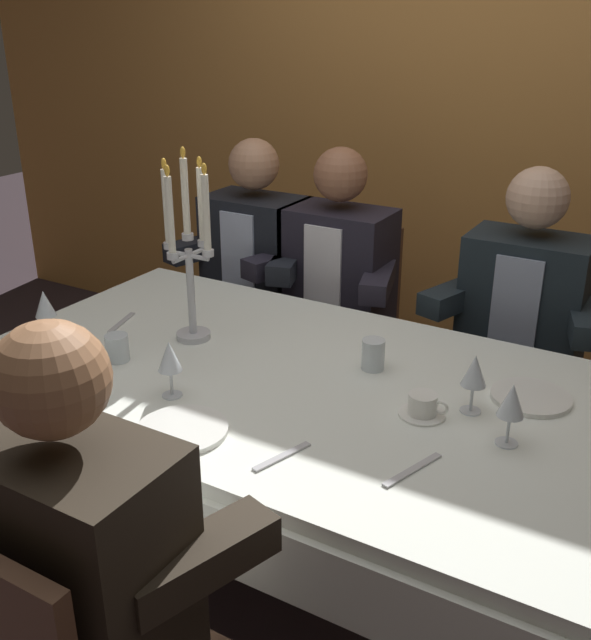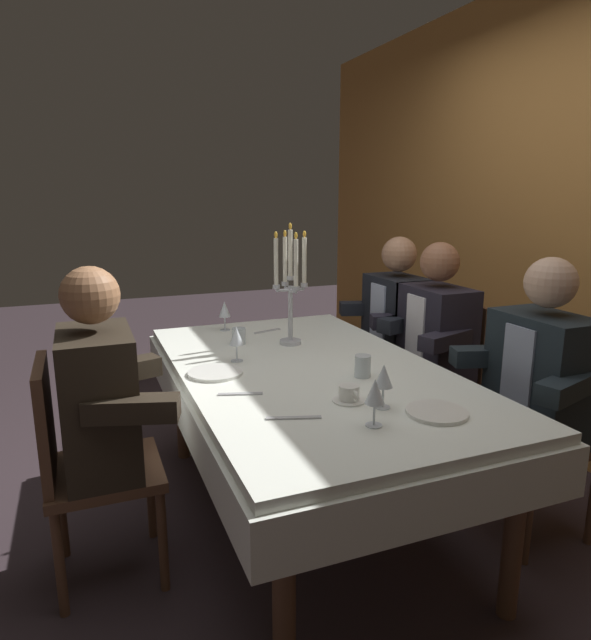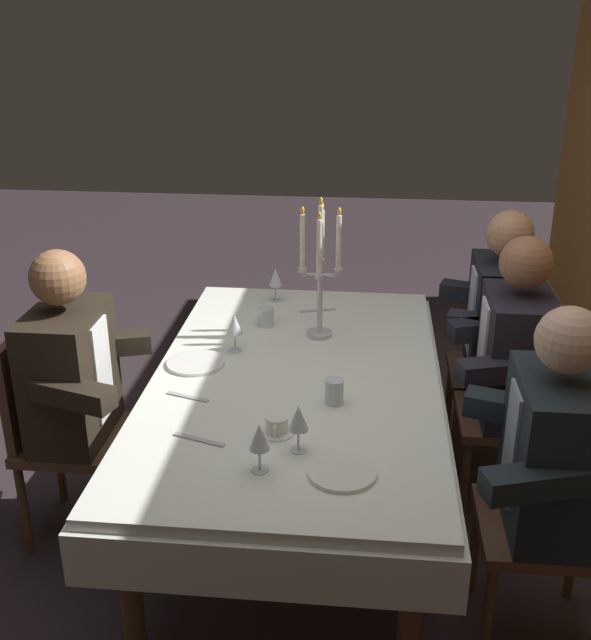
# 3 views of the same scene
# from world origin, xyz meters

# --- Properties ---
(ground_plane) EXTENTS (12.00, 12.00, 0.00)m
(ground_plane) POSITION_xyz_m (0.00, 0.00, 0.00)
(ground_plane) COLOR #33282D
(dining_table) EXTENTS (1.94, 1.14, 0.74)m
(dining_table) POSITION_xyz_m (0.00, 0.00, 0.62)
(dining_table) COLOR white
(dining_table) RESTS_ON ground_plane
(candelabra) EXTENTS (0.19, 0.19, 0.61)m
(candelabra) POSITION_xyz_m (-0.39, 0.06, 1.03)
(candelabra) COLOR silver
(candelabra) RESTS_ON dining_table
(dinner_plate_0) EXTENTS (0.23, 0.23, 0.01)m
(dinner_plate_0) POSITION_xyz_m (-0.06, -0.41, 0.75)
(dinner_plate_0) COLOR white
(dinner_plate_0) RESTS_ON dining_table
(dinner_plate_1) EXTENTS (0.22, 0.22, 0.01)m
(dinner_plate_1) POSITION_xyz_m (0.65, 0.21, 0.75)
(dinner_plate_1) COLOR white
(dinner_plate_1) RESTS_ON dining_table
(wine_glass_0) EXTENTS (0.07, 0.07, 0.16)m
(wine_glass_0) POSITION_xyz_m (0.53, 0.06, 0.85)
(wine_glass_0) COLOR silver
(wine_glass_0) RESTS_ON dining_table
(wine_glass_1) EXTENTS (0.07, 0.07, 0.16)m
(wine_glass_1) POSITION_xyz_m (-0.79, -0.17, 0.85)
(wine_glass_1) COLOR silver
(wine_glass_1) RESTS_ON dining_table
(wine_glass_2) EXTENTS (0.07, 0.07, 0.16)m
(wine_glass_2) POSITION_xyz_m (0.65, -0.04, 0.86)
(wine_glass_2) COLOR silver
(wine_glass_2) RESTS_ON dining_table
(wine_glass_3) EXTENTS (0.07, 0.07, 0.16)m
(wine_glass_3) POSITION_xyz_m (-0.21, -0.27, 0.85)
(wine_glass_3) COLOR silver
(wine_glass_3) RESTS_ON dining_table
(water_tumbler_0) EXTENTS (0.07, 0.07, 0.09)m
(water_tumbler_0) POSITION_xyz_m (0.20, 0.16, 0.79)
(water_tumbler_0) COLOR silver
(water_tumbler_0) RESTS_ON dining_table
(water_tumbler_1) EXTENTS (0.07, 0.07, 0.08)m
(water_tumbler_1) POSITION_xyz_m (-0.49, -0.18, 0.78)
(water_tumbler_1) COLOR silver
(water_tumbler_1) RESTS_ON dining_table
(coffee_cup_0) EXTENTS (0.13, 0.12, 0.06)m
(coffee_cup_0) POSITION_xyz_m (0.43, -0.02, 0.77)
(coffee_cup_0) COLOR white
(coffee_cup_0) RESTS_ON dining_table
(knife_0) EXTENTS (0.08, 0.19, 0.01)m
(knife_0) POSITION_xyz_m (0.50, -0.27, 0.74)
(knife_0) COLOR #B7B7BC
(knife_0) RESTS_ON dining_table
(spoon_1) EXTENTS (0.07, 0.17, 0.01)m
(spoon_1) POSITION_xyz_m (0.21, -0.38, 0.74)
(spoon_1) COLOR #B7B7BC
(spoon_1) RESTS_ON dining_table
(spoon_2) EXTENTS (0.06, 0.17, 0.01)m
(spoon_2) POSITION_xyz_m (-0.68, 0.04, 0.74)
(spoon_2) COLOR #B7B7BC
(spoon_2) RESTS_ON dining_table
(seated_diner_0) EXTENTS (0.63, 0.48, 1.24)m
(seated_diner_0) POSITION_xyz_m (-0.69, 0.89, 0.74)
(seated_diner_0) COLOR brown
(seated_diner_0) RESTS_ON ground_plane
(seated_diner_1) EXTENTS (0.63, 0.48, 1.24)m
(seated_diner_1) POSITION_xyz_m (-0.29, 0.89, 0.74)
(seated_diner_1) COLOR brown
(seated_diner_1) RESTS_ON ground_plane
(seated_diner_2) EXTENTS (0.63, 0.48, 1.24)m
(seated_diner_2) POSITION_xyz_m (0.06, -0.89, 0.74)
(seated_diner_2) COLOR brown
(seated_diner_2) RESTS_ON ground_plane
(seated_diner_3) EXTENTS (0.63, 0.48, 1.24)m
(seated_diner_3) POSITION_xyz_m (0.45, 0.89, 0.74)
(seated_diner_3) COLOR brown
(seated_diner_3) RESTS_ON ground_plane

